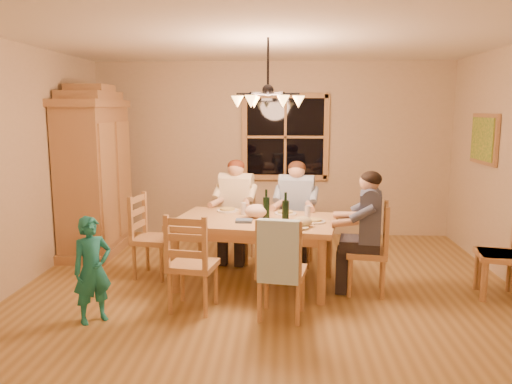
# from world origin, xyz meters

# --- Properties ---
(floor) EXTENTS (5.50, 5.50, 0.00)m
(floor) POSITION_xyz_m (0.00, 0.00, 0.00)
(floor) COLOR olive
(floor) RESTS_ON ground
(ceiling) EXTENTS (5.50, 5.00, 0.02)m
(ceiling) POSITION_xyz_m (0.00, 0.00, 2.70)
(ceiling) COLOR white
(ceiling) RESTS_ON wall_back
(wall_back) EXTENTS (5.50, 0.02, 2.70)m
(wall_back) POSITION_xyz_m (0.00, 2.50, 1.35)
(wall_back) COLOR #C2AC89
(wall_back) RESTS_ON floor
(wall_left) EXTENTS (0.02, 5.00, 2.70)m
(wall_left) POSITION_xyz_m (-2.75, 0.00, 1.35)
(wall_left) COLOR #C2AC89
(wall_left) RESTS_ON floor
(window) EXTENTS (1.30, 0.06, 1.30)m
(window) POSITION_xyz_m (0.20, 2.47, 1.55)
(window) COLOR black
(window) RESTS_ON wall_back
(painting) EXTENTS (0.06, 0.78, 0.64)m
(painting) POSITION_xyz_m (2.71, 1.20, 1.60)
(painting) COLOR #A47047
(painting) RESTS_ON wall_right
(chandelier) EXTENTS (0.77, 0.68, 0.71)m
(chandelier) POSITION_xyz_m (-0.00, 0.00, 2.08)
(chandelier) COLOR black
(chandelier) RESTS_ON ceiling
(armoire) EXTENTS (0.66, 1.40, 2.30)m
(armoire) POSITION_xyz_m (-2.42, 1.39, 1.06)
(armoire) COLOR #A47047
(armoire) RESTS_ON floor
(dining_table) EXTENTS (1.93, 1.36, 0.76)m
(dining_table) POSITION_xyz_m (-0.14, 0.16, 0.66)
(dining_table) COLOR tan
(dining_table) RESTS_ON floor
(chair_far_left) EXTENTS (0.50, 0.49, 0.99)m
(chair_far_left) POSITION_xyz_m (-0.44, 1.06, 0.30)
(chair_far_left) COLOR #B0864D
(chair_far_left) RESTS_ON floor
(chair_far_right) EXTENTS (0.50, 0.49, 0.99)m
(chair_far_right) POSITION_xyz_m (0.34, 0.93, 0.30)
(chair_far_right) COLOR #B0864D
(chair_far_right) RESTS_ON floor
(chair_near_left) EXTENTS (0.50, 0.49, 0.99)m
(chair_near_left) POSITION_xyz_m (-0.72, -0.60, 0.30)
(chair_near_left) COLOR #B0864D
(chair_near_left) RESTS_ON floor
(chair_near_right) EXTENTS (0.50, 0.49, 0.99)m
(chair_near_right) POSITION_xyz_m (0.16, -0.74, 0.30)
(chair_near_right) COLOR #B0864D
(chair_near_right) RESTS_ON floor
(chair_end_left) EXTENTS (0.49, 0.50, 0.99)m
(chair_end_left) POSITION_xyz_m (-1.36, 0.36, 0.30)
(chair_end_left) COLOR #B0864D
(chair_end_left) RESTS_ON floor
(chair_end_right) EXTENTS (0.49, 0.50, 0.99)m
(chair_end_right) POSITION_xyz_m (1.08, -0.05, 0.30)
(chair_end_right) COLOR #B0864D
(chair_end_right) RESTS_ON floor
(adult_woman) EXTENTS (0.44, 0.48, 0.87)m
(adult_woman) POSITION_xyz_m (-0.44, 1.06, 0.84)
(adult_woman) COLOR beige
(adult_woman) RESTS_ON floor
(adult_plaid_man) EXTENTS (0.44, 0.48, 0.87)m
(adult_plaid_man) POSITION_xyz_m (0.34, 0.93, 0.84)
(adult_plaid_man) COLOR #365D95
(adult_plaid_man) RESTS_ON floor
(adult_slate_man) EXTENTS (0.48, 0.44, 0.87)m
(adult_slate_man) POSITION_xyz_m (1.08, -0.05, 0.84)
(adult_slate_man) COLOR #434D6C
(adult_slate_man) RESTS_ON floor
(towel) EXTENTS (0.39, 0.16, 0.58)m
(towel) POSITION_xyz_m (0.13, -0.93, 0.70)
(towel) COLOR #ACD8EA
(towel) RESTS_ON chair_near_right
(wine_bottle_a) EXTENTS (0.08, 0.08, 0.33)m
(wine_bottle_a) POSITION_xyz_m (-0.02, 0.20, 0.93)
(wine_bottle_a) COLOR black
(wine_bottle_a) RESTS_ON dining_table
(wine_bottle_b) EXTENTS (0.08, 0.08, 0.33)m
(wine_bottle_b) POSITION_xyz_m (0.20, -0.00, 0.93)
(wine_bottle_b) COLOR black
(wine_bottle_b) RESTS_ON dining_table
(plate_woman) EXTENTS (0.26, 0.26, 0.02)m
(plate_woman) POSITION_xyz_m (-0.50, 0.56, 0.77)
(plate_woman) COLOR white
(plate_woman) RESTS_ON dining_table
(plate_plaid) EXTENTS (0.26, 0.26, 0.02)m
(plate_plaid) POSITION_xyz_m (0.20, 0.43, 0.77)
(plate_plaid) COLOR white
(plate_plaid) RESTS_ON dining_table
(plate_slate) EXTENTS (0.26, 0.26, 0.02)m
(plate_slate) POSITION_xyz_m (0.50, 0.02, 0.77)
(plate_slate) COLOR white
(plate_slate) RESTS_ON dining_table
(wine_glass_a) EXTENTS (0.06, 0.06, 0.14)m
(wine_glass_a) POSITION_xyz_m (-0.29, 0.38, 0.83)
(wine_glass_a) COLOR silver
(wine_glass_a) RESTS_ON dining_table
(wine_glass_b) EXTENTS (0.06, 0.06, 0.14)m
(wine_glass_b) POSITION_xyz_m (0.45, 0.23, 0.83)
(wine_glass_b) COLOR silver
(wine_glass_b) RESTS_ON dining_table
(cap) EXTENTS (0.20, 0.20, 0.11)m
(cap) POSITION_xyz_m (0.37, -0.19, 0.82)
(cap) COLOR tan
(cap) RESTS_ON dining_table
(napkin) EXTENTS (0.20, 0.17, 0.03)m
(napkin) POSITION_xyz_m (-0.26, -0.01, 0.78)
(napkin) COLOR #485E84
(napkin) RESTS_ON dining_table
(cloth_bundle) EXTENTS (0.28, 0.22, 0.15)m
(cloth_bundle) POSITION_xyz_m (-0.13, 0.22, 0.84)
(cloth_bundle) COLOR beige
(cloth_bundle) RESTS_ON dining_table
(child) EXTENTS (0.43, 0.42, 1.01)m
(child) POSITION_xyz_m (-1.60, -0.94, 0.50)
(child) COLOR #1B7D7D
(child) RESTS_ON floor
(chair_spare_front) EXTENTS (0.46, 0.48, 0.99)m
(chair_spare_front) POSITION_xyz_m (2.45, -0.09, 0.30)
(chair_spare_front) COLOR #B0864D
(chair_spare_front) RESTS_ON floor
(chair_spare_back) EXTENTS (0.52, 0.54, 0.99)m
(chair_spare_back) POSITION_xyz_m (2.45, -0.12, 0.30)
(chair_spare_back) COLOR #B0864D
(chair_spare_back) RESTS_ON floor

